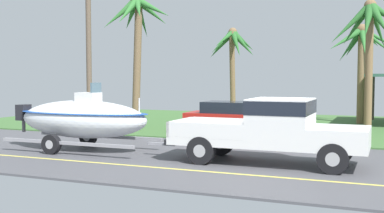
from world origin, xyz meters
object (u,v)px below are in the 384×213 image
object	(u,v)px
boat_on_trailer	(82,119)
palm_tree_near_left	(369,32)
palm_tree_far_left	(136,24)
utility_pole	(89,38)
palm_tree_far_right	(361,49)
parked_sedan_near	(237,118)
pickup_truck_towing	(280,128)
palm_tree_near_right	(232,49)

from	to	relation	value
boat_on_trailer	palm_tree_near_left	world-z (taller)	palm_tree_near_left
palm_tree_far_left	utility_pole	world-z (taller)	utility_pole
palm_tree_far_left	palm_tree_far_right	xyz separation A→B (m)	(9.66, 6.40, -1.02)
utility_pole	parked_sedan_near	bearing A→B (deg)	17.50
pickup_truck_towing	palm_tree_far_right	size ratio (longest dim) A/B	1.11
boat_on_trailer	utility_pole	bearing A→B (deg)	122.06
palm_tree_far_right	utility_pole	xyz separation A→B (m)	(-11.25, -7.90, 0.34)
pickup_truck_towing	palm_tree_far_left	distance (m)	11.14
boat_on_trailer	palm_tree_near_right	world-z (taller)	palm_tree_near_right
pickup_truck_towing	parked_sedan_near	world-z (taller)	pickup_truck_towing
palm_tree_near_left	parked_sedan_near	bearing A→B (deg)	176.99
palm_tree_near_left	palm_tree_far_left	xyz separation A→B (m)	(-10.29, -0.23, 0.69)
pickup_truck_towing	utility_pole	xyz separation A→B (m)	(-9.81, 4.94, 3.22)
pickup_truck_towing	palm_tree_near_right	distance (m)	13.44
boat_on_trailer	palm_tree_far_left	xyz separation A→B (m)	(-1.51, 6.44, 3.86)
pickup_truck_towing	palm_tree_near_left	size ratio (longest dim) A/B	1.04
parked_sedan_near	palm_tree_near_left	size ratio (longest dim) A/B	0.84
parked_sedan_near	palm_tree_near_left	distance (m)	6.55
palm_tree_near_left	utility_pole	bearing A→B (deg)	-171.72
parked_sedan_near	palm_tree_near_right	xyz separation A→B (m)	(-1.84, 5.06, 3.34)
palm_tree_near_left	utility_pole	world-z (taller)	utility_pole
boat_on_trailer	utility_pole	size ratio (longest dim) A/B	0.74
boat_on_trailer	palm_tree_far_right	distance (m)	15.47
palm_tree_near_left	palm_tree_far_right	distance (m)	6.21
palm_tree_near_right	palm_tree_near_left	bearing A→B (deg)	-36.12
palm_tree_near_left	palm_tree_far_right	bearing A→B (deg)	95.81
pickup_truck_towing	palm_tree_near_left	xyz separation A→B (m)	(2.07, 6.67, 3.21)
palm_tree_near_right	palm_tree_far_left	distance (m)	6.38
pickup_truck_towing	boat_on_trailer	size ratio (longest dim) A/B	0.94
palm_tree_near_right	palm_tree_far_left	bearing A→B (deg)	-118.03
parked_sedan_near	palm_tree_near_right	distance (m)	6.34
palm_tree_near_left	palm_tree_far_left	distance (m)	10.32
palm_tree_far_right	utility_pole	bearing A→B (deg)	-144.92
utility_pole	palm_tree_far_left	bearing A→B (deg)	43.39
palm_tree_near_right	palm_tree_far_left	xyz separation A→B (m)	(-2.97, -5.57, 0.92)
palm_tree_near_right	palm_tree_far_right	world-z (taller)	palm_tree_far_right
boat_on_trailer	palm_tree_far_right	world-z (taller)	palm_tree_far_right
palm_tree_far_left	palm_tree_far_right	world-z (taller)	palm_tree_far_left
parked_sedan_near	palm_tree_near_left	xyz separation A→B (m)	(5.48, -0.29, 3.58)
pickup_truck_towing	parked_sedan_near	bearing A→B (deg)	116.12
boat_on_trailer	parked_sedan_near	world-z (taller)	boat_on_trailer
utility_pole	palm_tree_far_right	bearing A→B (deg)	35.08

